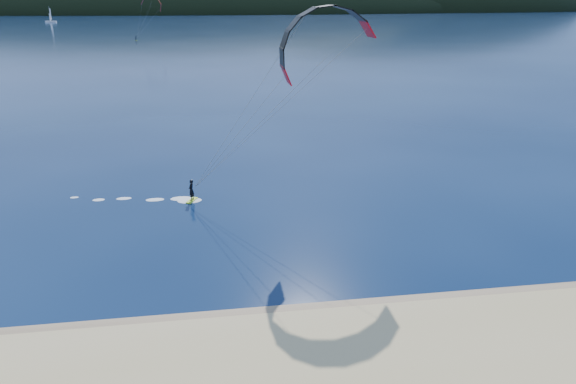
% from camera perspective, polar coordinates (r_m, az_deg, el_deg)
% --- Properties ---
extents(ground, '(1800.00, 1800.00, 0.00)m').
position_cam_1_polar(ground, '(24.45, -3.79, -19.65)').
color(ground, '#071837').
rests_on(ground, ground).
extents(wet_sand, '(220.00, 2.50, 0.10)m').
position_cam_1_polar(wet_sand, '(28.04, -4.60, -13.74)').
color(wet_sand, '#8E7352').
rests_on(wet_sand, ground).
extents(headland, '(1200.00, 310.00, 140.00)m').
position_cam_1_polar(headland, '(764.27, -8.81, 18.53)').
color(headland, black).
rests_on(headland, ground).
extents(kitesurfer_near, '(24.94, 6.34, 16.04)m').
position_cam_1_polar(kitesurfer_near, '(39.43, 3.38, 13.72)').
color(kitesurfer_near, '#A6DB19').
rests_on(kitesurfer_near, ground).
extents(kitesurfer_far, '(12.16, 5.24, 16.18)m').
position_cam_1_polar(kitesurfer_far, '(227.56, -14.47, 18.67)').
color(kitesurfer_far, '#A6DB19').
rests_on(kitesurfer_far, ground).
extents(sailboat, '(7.83, 5.10, 11.26)m').
position_cam_1_polar(sailboat, '(438.28, -24.06, 16.36)').
color(sailboat, white).
rests_on(sailboat, ground).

